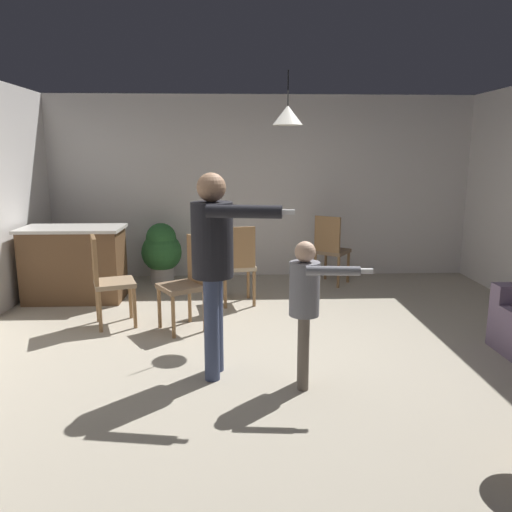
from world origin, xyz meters
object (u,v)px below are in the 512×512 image
at_px(person_child, 306,298).
at_px(dining_chair_centre_back, 330,247).
at_px(kitchen_counter, 74,264).
at_px(person_adult, 214,253).
at_px(dining_chair_near_wall, 238,262).
at_px(dining_chair_spare, 187,279).
at_px(potted_plant_corner, 162,250).
at_px(dining_chair_by_counter, 107,277).

relative_size(person_child, dining_chair_centre_back, 1.20).
xyz_separation_m(kitchen_counter, person_adult, (1.89, -2.30, 0.59)).
xyz_separation_m(dining_chair_near_wall, dining_chair_spare, (-0.54, -0.83, 0.00)).
bearing_deg(person_adult, potted_plant_corner, -155.15).
height_order(dining_chair_centre_back, potted_plant_corner, dining_chair_centre_back).
distance_m(person_adult, dining_chair_spare, 1.32).
height_order(dining_chair_by_counter, dining_chair_near_wall, same).
bearing_deg(potted_plant_corner, dining_chair_by_counter, -100.20).
relative_size(dining_chair_centre_back, dining_chair_spare, 1.00).
bearing_deg(potted_plant_corner, dining_chair_spare, -74.05).
bearing_deg(dining_chair_spare, kitchen_counter, 22.47).
relative_size(kitchen_counter, person_adult, 0.73).
bearing_deg(dining_chair_by_counter, person_adult, 24.62).
xyz_separation_m(kitchen_counter, dining_chair_by_counter, (0.67, -1.01, 0.07)).
distance_m(kitchen_counter, dining_chair_by_counter, 1.21).
height_order(dining_chair_by_counter, potted_plant_corner, dining_chair_by_counter).
xyz_separation_m(person_adult, dining_chair_by_counter, (-1.22, 1.29, -0.52)).
distance_m(person_child, dining_chair_near_wall, 2.31).
relative_size(person_adult, dining_chair_spare, 1.72).
xyz_separation_m(person_child, dining_chair_near_wall, (-0.52, 2.24, -0.20)).
relative_size(person_child, dining_chair_near_wall, 1.20).
bearing_deg(person_child, dining_chair_near_wall, -162.14).
height_order(person_adult, dining_chair_by_counter, person_adult).
height_order(person_adult, potted_plant_corner, person_adult).
distance_m(person_child, dining_chair_centre_back, 3.28).
bearing_deg(person_adult, dining_chair_near_wall, -176.98).
distance_m(kitchen_counter, person_child, 3.65).
relative_size(kitchen_counter, dining_chair_centre_back, 1.26).
bearing_deg(dining_chair_near_wall, person_child, -87.12).
relative_size(kitchen_counter, dining_chair_near_wall, 1.26).
xyz_separation_m(dining_chair_spare, potted_plant_corner, (-0.55, 1.93, -0.06)).
bearing_deg(potted_plant_corner, person_adult, -73.91).
relative_size(person_child, potted_plant_corner, 1.36).
distance_m(person_adult, dining_chair_centre_back, 3.35).
xyz_separation_m(person_adult, dining_chair_centre_back, (1.52, 2.93, -0.52)).
bearing_deg(dining_chair_centre_back, person_child, -69.50).
bearing_deg(person_child, dining_chair_spare, -138.15).
relative_size(kitchen_counter, dining_chair_by_counter, 1.26).
distance_m(dining_chair_spare, potted_plant_corner, 2.01).
height_order(person_adult, dining_chair_near_wall, person_adult).
height_order(person_child, potted_plant_corner, person_child).
xyz_separation_m(dining_chair_near_wall, dining_chair_centre_back, (1.32, 0.93, 0.00)).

